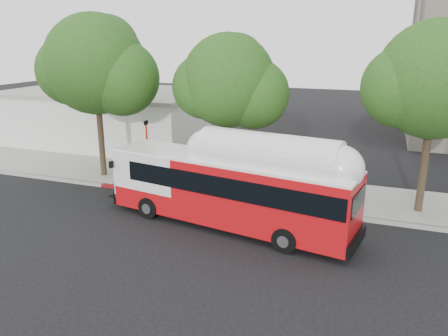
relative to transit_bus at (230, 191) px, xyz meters
The scene contains 10 objects.
ground 2.23m from the transit_bus, 123.48° to the right, with size 120.00×120.00×0.00m, color black.
sidewalk 5.60m from the transit_bus, 98.50° to the left, with size 60.00×5.00×0.15m, color gray.
curb_strip 3.25m from the transit_bus, 106.33° to the left, with size 60.00×0.30×0.15m, color gray.
red_curb_segment 4.93m from the transit_bus, 144.52° to the left, with size 10.00×0.32×0.16m, color maroon.
street_tree_left 11.40m from the transit_bus, 154.92° to the left, with size 6.67×5.80×9.74m.
street_tree_mid 6.57m from the transit_bus, 105.91° to the left, with size 5.75×5.00×8.62m.
street_tree_right 10.83m from the transit_bus, 28.33° to the left, with size 6.21×5.40×9.18m.
low_commercial_bldg 19.57m from the transit_bus, 139.12° to the left, with size 16.20×10.20×4.25m.
transit_bus is the anchor object (origin of this frame).
signal_pole 6.75m from the transit_bus, 152.18° to the left, with size 0.11×0.38×3.98m.
Camera 1 is at (6.85, -16.25, 8.28)m, focal length 35.00 mm.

